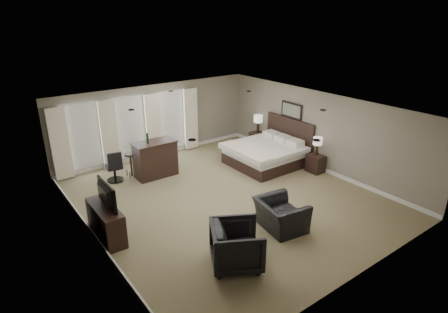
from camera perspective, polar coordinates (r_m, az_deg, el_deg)
room at (r=10.22m, az=0.43°, el=0.13°), size 7.60×8.60×2.64m
window_bay at (r=13.20m, az=-13.93°, el=4.05°), size 5.25×0.20×2.30m
bed at (r=12.83m, az=6.46°, el=1.86°), size 2.31×2.21×1.47m
nightstand_near at (r=12.68m, az=13.78°, el=-1.04°), size 0.44×0.53×0.58m
nightstand_far at (r=14.55m, az=5.12°, el=2.51°), size 0.45×0.55×0.60m
lamp_near at (r=12.47m, az=14.02°, el=1.50°), size 0.30×0.30×0.62m
lamp_far at (r=14.36m, az=5.20°, el=4.95°), size 0.34×0.34×0.70m
wall_art at (r=13.30m, az=10.23°, el=6.93°), size 0.04×0.96×0.56m
dresser at (r=9.26m, az=-17.53°, el=-9.55°), size 0.45×1.40×0.81m
tv at (r=9.03m, az=-17.86°, el=-6.97°), size 0.59×1.03×0.13m
armchair_near at (r=9.23m, az=8.67°, el=-8.10°), size 0.92×1.25×1.01m
armchair_far at (r=7.93m, az=1.96°, el=-13.11°), size 1.33×1.35×1.05m
bar_counter at (r=12.11m, az=-10.41°, el=-0.35°), size 1.35×0.70×1.17m
bar_stool_left at (r=12.32m, az=-13.98°, el=-1.24°), size 0.48×0.48×0.79m
bar_stool_right at (r=12.04m, az=-10.34°, el=-1.68°), size 0.41×0.41×0.70m
desk_chair at (r=12.08m, az=-16.43°, el=-1.38°), size 0.58×0.58×1.01m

